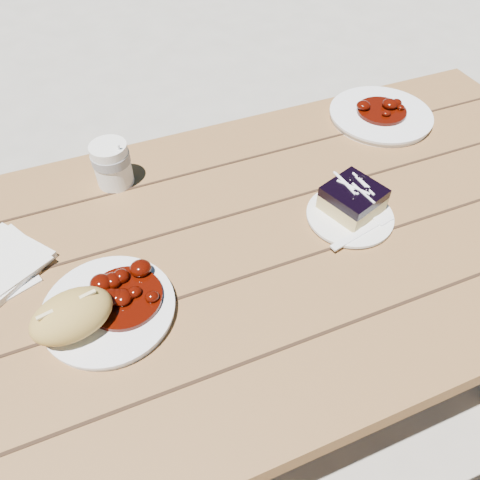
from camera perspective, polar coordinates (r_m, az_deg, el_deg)
name	(u,v)px	position (r m, az deg, el deg)	size (l,w,h in m)	color
ground	(198,418)	(1.55, -5.14, -20.81)	(60.00, 60.00, 0.00)	#A59F95
picnic_table	(180,312)	(1.02, -7.36, -8.69)	(2.00, 1.55, 0.75)	brown
main_plate	(109,310)	(0.84, -15.67, -8.19)	(0.22, 0.22, 0.02)	white
goulash_stew	(123,292)	(0.82, -14.13, -6.21)	(0.13, 0.13, 0.04)	#420902
bread_roll	(72,316)	(0.80, -19.81, -8.66)	(0.13, 0.09, 0.07)	#B99647
dessert_plate	(350,216)	(0.99, 13.21, 2.82)	(0.17, 0.17, 0.01)	white
blueberry_cake	(353,199)	(0.98, 13.59, 4.92)	(0.13, 0.13, 0.06)	#D2BA73
fork_dessert	(356,235)	(0.95, 13.97, 0.62)	(0.03, 0.16, 0.01)	white
coffee_cup	(112,164)	(1.06, -15.33, 8.89)	(0.08, 0.08, 0.10)	white
fork_table	(8,297)	(0.93, -26.44, -6.19)	(0.03, 0.16, 0.01)	white
second_plate	(380,116)	(1.30, 16.74, 14.33)	(0.26, 0.26, 0.02)	white
second_stew	(383,106)	(1.28, 17.03, 15.39)	(0.12, 0.12, 0.04)	#420902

